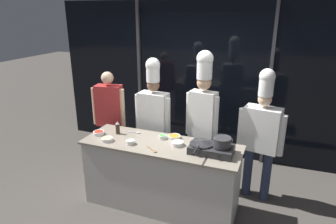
{
  "coord_description": "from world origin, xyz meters",
  "views": [
    {
      "loc": [
        1.36,
        -3.21,
        2.55
      ],
      "look_at": [
        0.0,
        0.25,
        1.26
      ],
      "focal_mm": 32.0,
      "sensor_mm": 36.0,
      "label": 1
    }
  ],
  "objects_px": {
    "prep_bowl_scallions": "(163,137)",
    "chef_sous": "(203,109)",
    "frying_pan": "(202,142)",
    "prep_bowl_noodles": "(177,143)",
    "prep_bowl_bean_sprouts": "(130,142)",
    "stock_pot": "(222,142)",
    "person_guest": "(110,112)",
    "squeeze_bottle_soy": "(118,128)",
    "prep_bowl_ginger": "(107,139)",
    "serving_spoon_solid": "(136,133)",
    "prep_bowl_carrots": "(174,137)",
    "portable_stove": "(211,149)",
    "chef_line": "(261,130)",
    "serving_spoon_slotted": "(153,150)",
    "prep_bowl_chili_flakes": "(99,133)",
    "chef_head": "(154,113)"
  },
  "relations": [
    {
      "from": "frying_pan",
      "to": "chef_sous",
      "type": "bearing_deg",
      "value": 104.63
    },
    {
      "from": "person_guest",
      "to": "chef_sous",
      "type": "xyz_separation_m",
      "value": [
        1.51,
        0.01,
        0.23
      ]
    },
    {
      "from": "prep_bowl_bean_sprouts",
      "to": "serving_spoon_slotted",
      "type": "xyz_separation_m",
      "value": [
        0.35,
        -0.07,
        -0.02
      ]
    },
    {
      "from": "person_guest",
      "to": "serving_spoon_solid",
      "type": "bearing_deg",
      "value": 138.81
    },
    {
      "from": "chef_head",
      "to": "chef_sous",
      "type": "xyz_separation_m",
      "value": [
        0.75,
        0.01,
        0.15
      ]
    },
    {
      "from": "prep_bowl_ginger",
      "to": "prep_bowl_bean_sprouts",
      "type": "relative_size",
      "value": 1.33
    },
    {
      "from": "squeeze_bottle_soy",
      "to": "prep_bowl_noodles",
      "type": "distance_m",
      "value": 0.89
    },
    {
      "from": "serving_spoon_slotted",
      "to": "chef_head",
      "type": "relative_size",
      "value": 0.1
    },
    {
      "from": "stock_pot",
      "to": "person_guest",
      "type": "distance_m",
      "value": 2.01
    },
    {
      "from": "serving_spoon_solid",
      "to": "prep_bowl_carrots",
      "type": "bearing_deg",
      "value": 2.59
    },
    {
      "from": "prep_bowl_bean_sprouts",
      "to": "serving_spoon_solid",
      "type": "relative_size",
      "value": 0.55
    },
    {
      "from": "prep_bowl_noodles",
      "to": "prep_bowl_scallions",
      "type": "bearing_deg",
      "value": 153.55
    },
    {
      "from": "squeeze_bottle_soy",
      "to": "portable_stove",
      "type": "bearing_deg",
      "value": -4.17
    },
    {
      "from": "portable_stove",
      "to": "frying_pan",
      "type": "xyz_separation_m",
      "value": [
        -0.12,
        -0.01,
        0.07
      ]
    },
    {
      "from": "prep_bowl_bean_sprouts",
      "to": "chef_sous",
      "type": "bearing_deg",
      "value": 46.19
    },
    {
      "from": "frying_pan",
      "to": "squeeze_bottle_soy",
      "type": "height_order",
      "value": "squeeze_bottle_soy"
    },
    {
      "from": "prep_bowl_carrots",
      "to": "chef_sous",
      "type": "bearing_deg",
      "value": 54.88
    },
    {
      "from": "frying_pan",
      "to": "squeeze_bottle_soy",
      "type": "relative_size",
      "value": 2.83
    },
    {
      "from": "prep_bowl_chili_flakes",
      "to": "prep_bowl_carrots",
      "type": "distance_m",
      "value": 1.04
    },
    {
      "from": "squeeze_bottle_soy",
      "to": "serving_spoon_solid",
      "type": "height_order",
      "value": "squeeze_bottle_soy"
    },
    {
      "from": "squeeze_bottle_soy",
      "to": "prep_bowl_ginger",
      "type": "xyz_separation_m",
      "value": [
        -0.01,
        -0.27,
        -0.06
      ]
    },
    {
      "from": "prep_bowl_carrots",
      "to": "person_guest",
      "type": "distance_m",
      "value": 1.29
    },
    {
      "from": "stock_pot",
      "to": "serving_spoon_solid",
      "type": "bearing_deg",
      "value": 170.35
    },
    {
      "from": "stock_pot",
      "to": "prep_bowl_carrots",
      "type": "relative_size",
      "value": 1.43
    },
    {
      "from": "prep_bowl_bean_sprouts",
      "to": "chef_line",
      "type": "relative_size",
      "value": 0.06
    },
    {
      "from": "squeeze_bottle_soy",
      "to": "prep_bowl_ginger",
      "type": "relative_size",
      "value": 1.21
    },
    {
      "from": "prep_bowl_bean_sprouts",
      "to": "serving_spoon_solid",
      "type": "xyz_separation_m",
      "value": [
        -0.09,
        0.35,
        -0.02
      ]
    },
    {
      "from": "prep_bowl_scallions",
      "to": "serving_spoon_solid",
      "type": "height_order",
      "value": "prep_bowl_scallions"
    },
    {
      "from": "stock_pot",
      "to": "serving_spoon_solid",
      "type": "distance_m",
      "value": 1.26
    },
    {
      "from": "squeeze_bottle_soy",
      "to": "prep_bowl_scallions",
      "type": "distance_m",
      "value": 0.65
    },
    {
      "from": "person_guest",
      "to": "chef_sous",
      "type": "relative_size",
      "value": 0.81
    },
    {
      "from": "squeeze_bottle_soy",
      "to": "person_guest",
      "type": "relative_size",
      "value": 0.11
    },
    {
      "from": "frying_pan",
      "to": "serving_spoon_slotted",
      "type": "xyz_separation_m",
      "value": [
        -0.55,
        -0.21,
        -0.11
      ]
    },
    {
      "from": "portable_stove",
      "to": "chef_line",
      "type": "bearing_deg",
      "value": 52.66
    },
    {
      "from": "prep_bowl_chili_flakes",
      "to": "chef_sous",
      "type": "distance_m",
      "value": 1.47
    },
    {
      "from": "serving_spoon_solid",
      "to": "stock_pot",
      "type": "bearing_deg",
      "value": -9.65
    },
    {
      "from": "prep_bowl_carrots",
      "to": "chef_line",
      "type": "height_order",
      "value": "chef_line"
    },
    {
      "from": "stock_pot",
      "to": "chef_head",
      "type": "distance_m",
      "value": 1.31
    },
    {
      "from": "prep_bowl_bean_sprouts",
      "to": "prep_bowl_carrots",
      "type": "relative_size",
      "value": 0.65
    },
    {
      "from": "prep_bowl_carrots",
      "to": "chef_sous",
      "type": "relative_size",
      "value": 0.08
    },
    {
      "from": "serving_spoon_solid",
      "to": "chef_line",
      "type": "distance_m",
      "value": 1.69
    },
    {
      "from": "serving_spoon_slotted",
      "to": "frying_pan",
      "type": "bearing_deg",
      "value": 20.62
    },
    {
      "from": "stock_pot",
      "to": "person_guest",
      "type": "xyz_separation_m",
      "value": [
        -1.91,
        0.62,
        -0.07
      ]
    },
    {
      "from": "prep_bowl_bean_sprouts",
      "to": "serving_spoon_slotted",
      "type": "height_order",
      "value": "prep_bowl_bean_sprouts"
    },
    {
      "from": "prep_bowl_carrots",
      "to": "serving_spoon_slotted",
      "type": "relative_size",
      "value": 0.93
    },
    {
      "from": "prep_bowl_scallions",
      "to": "chef_sous",
      "type": "xyz_separation_m",
      "value": [
        0.42,
        0.46,
        0.3
      ]
    },
    {
      "from": "serving_spoon_solid",
      "to": "prep_bowl_scallions",
      "type": "bearing_deg",
      "value": -5.51
    },
    {
      "from": "prep_bowl_noodles",
      "to": "prep_bowl_bean_sprouts",
      "type": "bearing_deg",
      "value": -162.3
    },
    {
      "from": "serving_spoon_slotted",
      "to": "squeeze_bottle_soy",
      "type": "bearing_deg",
      "value": 155.39
    },
    {
      "from": "serving_spoon_solid",
      "to": "chef_sous",
      "type": "height_order",
      "value": "chef_sous"
    }
  ]
}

